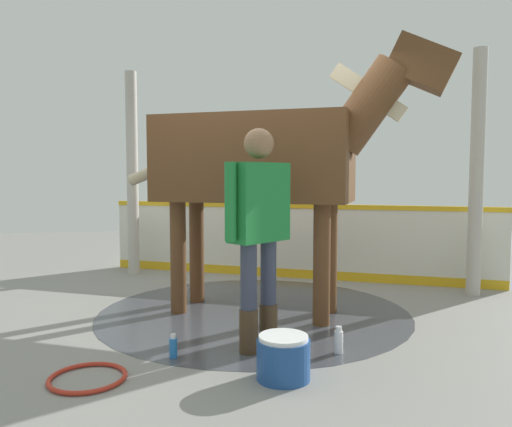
% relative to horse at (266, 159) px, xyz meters
% --- Properties ---
extents(ground_plane, '(16.00, 16.00, 0.02)m').
position_rel_horse_xyz_m(ground_plane, '(-0.06, -0.30, -1.57)').
color(ground_plane, gray).
extents(wet_patch, '(3.16, 3.16, 0.00)m').
position_rel_horse_xyz_m(wet_patch, '(-0.06, -0.12, -1.56)').
color(wet_patch, '#42444C').
rests_on(wet_patch, ground).
extents(barrier_wall, '(2.55, 4.81, 1.01)m').
position_rel_horse_xyz_m(barrier_wall, '(-1.69, 0.73, -1.09)').
color(barrier_wall, silver).
rests_on(barrier_wall, ground).
extents(roof_post_near, '(0.16, 0.16, 2.83)m').
position_rel_horse_xyz_m(roof_post_near, '(-0.32, 2.54, -0.14)').
color(roof_post_near, '#B7B2A8').
rests_on(roof_post_near, ground).
extents(roof_post_far, '(0.16, 0.16, 2.83)m').
position_rel_horse_xyz_m(roof_post_far, '(-2.38, -1.43, -0.14)').
color(roof_post_far, '#B7B2A8').
rests_on(roof_post_far, ground).
extents(horse, '(1.82, 3.03, 2.67)m').
position_rel_horse_xyz_m(horse, '(0.00, 0.00, 0.00)').
color(horse, brown).
rests_on(horse, ground).
extents(handler, '(0.48, 0.59, 1.76)m').
position_rel_horse_xyz_m(handler, '(1.03, -0.28, -0.53)').
color(handler, '#47331E').
rests_on(handler, ground).
extents(wash_bucket, '(0.37, 0.37, 0.31)m').
position_rel_horse_xyz_m(wash_bucket, '(1.64, -0.22, -1.41)').
color(wash_bucket, '#1E478C').
rests_on(wash_bucket, ground).
extents(bottle_shampoo, '(0.07, 0.07, 0.22)m').
position_rel_horse_xyz_m(bottle_shampoo, '(1.24, 0.32, -1.46)').
color(bottle_shampoo, white).
rests_on(bottle_shampoo, ground).
extents(bottle_spray, '(0.06, 0.06, 0.19)m').
position_rel_horse_xyz_m(bottle_spray, '(1.10, -0.96, -1.47)').
color(bottle_spray, blue).
rests_on(bottle_spray, ground).
extents(hose_coil, '(0.53, 0.53, 0.03)m').
position_rel_horse_xyz_m(hose_coil, '(1.42, -1.54, -1.54)').
color(hose_coil, '#B72D1E').
rests_on(hose_coil, ground).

